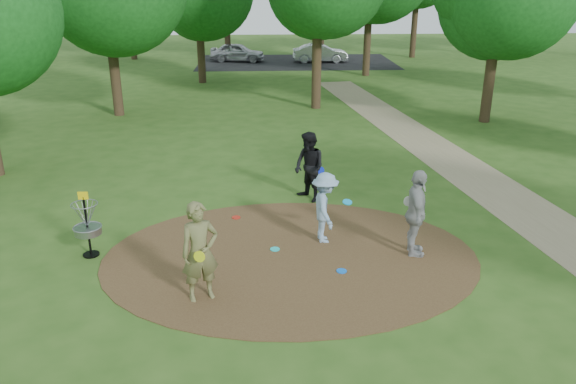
{
  "coord_description": "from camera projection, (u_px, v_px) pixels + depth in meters",
  "views": [
    {
      "loc": [
        -0.61,
        -11.2,
        5.93
      ],
      "look_at": [
        0.0,
        1.2,
        1.1
      ],
      "focal_mm": 35.0,
      "sensor_mm": 36.0,
      "label": 1
    }
  ],
  "objects": [
    {
      "name": "ground",
      "position": [
        291.0,
        257.0,
        12.61
      ],
      "size": [
        100.0,
        100.0,
        0.0
      ],
      "primitive_type": "plane",
      "color": "#2D5119",
      "rests_on": "ground"
    },
    {
      "name": "dirt_clearing",
      "position": [
        291.0,
        256.0,
        12.6
      ],
      "size": [
        8.4,
        8.4,
        0.02
      ],
      "primitive_type": "cylinder",
      "color": "#47301C",
      "rests_on": "ground"
    },
    {
      "name": "car_right",
      "position": [
        320.0,
        53.0,
        40.23
      ],
      "size": [
        3.92,
        1.4,
        1.29
      ],
      "primitive_type": "imported",
      "rotation": [
        0.0,
        0.0,
        1.56
      ],
      "color": "#9EA2A5",
      "rests_on": "ground"
    },
    {
      "name": "disc_ground_blue",
      "position": [
        342.0,
        271.0,
        11.95
      ],
      "size": [
        0.22,
        0.22,
        0.02
      ],
      "primitive_type": "cylinder",
      "color": "blue",
      "rests_on": "dirt_clearing"
    },
    {
      "name": "car_left",
      "position": [
        237.0,
        52.0,
        40.55
      ],
      "size": [
        4.09,
        2.15,
        1.33
      ],
      "primitive_type": "imported",
      "rotation": [
        0.0,
        0.0,
        1.41
      ],
      "color": "#A7A8AF",
      "rests_on": "ground"
    },
    {
      "name": "disc_golf_basket",
      "position": [
        86.0,
        220.0,
        12.36
      ],
      "size": [
        0.63,
        0.63,
        1.54
      ],
      "color": "black",
      "rests_on": "ground"
    },
    {
      "name": "player_waiting_with_disc",
      "position": [
        416.0,
        213.0,
        12.37
      ],
      "size": [
        0.66,
        1.24,
        2.01
      ],
      "color": "#9C9D9F",
      "rests_on": "ground"
    },
    {
      "name": "player_walking_with_disc",
      "position": [
        309.0,
        167.0,
        15.44
      ],
      "size": [
        1.13,
        1.2,
        1.95
      ],
      "color": "black",
      "rests_on": "ground"
    },
    {
      "name": "player_throwing_with_disc",
      "position": [
        325.0,
        208.0,
        13.06
      ],
      "size": [
        1.01,
        1.15,
        1.7
      ],
      "color": "#88A9CB",
      "rests_on": "ground"
    },
    {
      "name": "player_observer_with_disc",
      "position": [
        200.0,
        252.0,
        10.64
      ],
      "size": [
        0.86,
        0.72,
        2.02
      ],
      "color": "olive",
      "rests_on": "ground"
    },
    {
      "name": "parking_lot",
      "position": [
        296.0,
        62.0,
        40.62
      ],
      "size": [
        14.0,
        8.0,
        0.01
      ],
      "primitive_type": "cube",
      "color": "black",
      "rests_on": "ground"
    },
    {
      "name": "disc_ground_red",
      "position": [
        236.0,
        217.0,
        14.58
      ],
      "size": [
        0.22,
        0.22,
        0.02
      ],
      "primitive_type": "cylinder",
      "color": "red",
      "rests_on": "dirt_clearing"
    },
    {
      "name": "disc_ground_cyan",
      "position": [
        275.0,
        249.0,
        12.9
      ],
      "size": [
        0.22,
        0.22,
        0.02
      ],
      "primitive_type": "cylinder",
      "color": "#1AD1D2",
      "rests_on": "dirt_clearing"
    },
    {
      "name": "footpath",
      "position": [
        533.0,
        215.0,
        14.76
      ],
      "size": [
        7.55,
        39.89,
        0.01
      ],
      "primitive_type": "cube",
      "rotation": [
        0.0,
        0.0,
        0.14
      ],
      "color": "#8C7A5B",
      "rests_on": "ground"
    }
  ]
}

